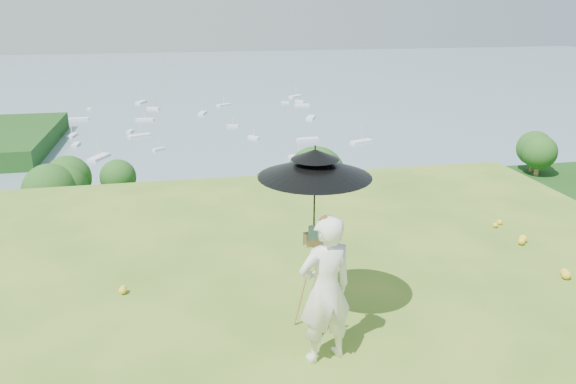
{
  "coord_description": "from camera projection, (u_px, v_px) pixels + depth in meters",
  "views": [
    {
      "loc": [
        -0.96,
        -5.57,
        3.88
      ],
      "look_at": [
        0.69,
        2.75,
        1.0
      ],
      "focal_mm": 35.0,
      "sensor_mm": 36.0,
      "label": 1
    }
  ],
  "objects": [
    {
      "name": "harbor_town",
      "position": [
        192.0,
        232.0,
        85.73
      ],
      "size": [
        110.0,
        22.0,
        5.0
      ],
      "primitive_type": null,
      "color": "silver",
      "rests_on": "shoreline_tier"
    },
    {
      "name": "shoreline_tier",
      "position": [
        194.0,
        271.0,
        87.82
      ],
      "size": [
        170.0,
        28.0,
        8.0
      ],
      "primitive_type": "cube",
      "color": "gray",
      "rests_on": "bay_water"
    },
    {
      "name": "moored_boats",
      "position": [
        139.0,
        137.0,
        164.64
      ],
      "size": [
        140.0,
        140.0,
        0.7
      ],
      "primitive_type": null,
      "color": "white",
      "rests_on": "bay_water"
    },
    {
      "name": "field_easel",
      "position": [
        314.0,
        277.0,
        6.8
      ],
      "size": [
        0.66,
        0.66,
        1.43
      ],
      "primitive_type": null,
      "rotation": [
        0.0,
        0.0,
        0.26
      ],
      "color": "#9E6E42",
      "rests_on": "ground"
    },
    {
      "name": "bay_water",
      "position": [
        179.0,
        95.0,
        240.44
      ],
      "size": [
        700.0,
        700.0,
        0.0
      ],
      "primitive_type": "plane",
      "color": "slate",
      "rests_on": "ground"
    },
    {
      "name": "painter",
      "position": [
        325.0,
        290.0,
        6.18
      ],
      "size": [
        0.72,
        0.55,
        1.76
      ],
      "primitive_type": "imported",
      "rotation": [
        0.0,
        0.0,
        3.37
      ],
      "color": "white",
      "rests_on": "ground"
    },
    {
      "name": "wildflowers",
      "position": [
        272.0,
        334.0,
        6.81
      ],
      "size": [
        10.0,
        10.5,
        0.12
      ],
      "primitive_type": null,
      "color": "yellow",
      "rests_on": "ground"
    },
    {
      "name": "ground",
      "position": [
        276.0,
        350.0,
        6.59
      ],
      "size": [
        14.0,
        14.0,
        0.0
      ],
      "primitive_type": "plane",
      "color": "#467320",
      "rests_on": "ground"
    },
    {
      "name": "slope_trees",
      "position": [
        199.0,
        256.0,
        43.92
      ],
      "size": [
        110.0,
        50.0,
        6.0
      ],
      "primitive_type": null,
      "color": "#144516",
      "rests_on": "forest_slope"
    },
    {
      "name": "painter_cap",
      "position": [
        327.0,
        220.0,
        5.91
      ],
      "size": [
        0.21,
        0.24,
        0.1
      ],
      "primitive_type": null,
      "rotation": [
        0.0,
        0.0,
        0.08
      ],
      "color": "pink",
      "rests_on": "painter"
    },
    {
      "name": "sun_umbrella",
      "position": [
        314.0,
        195.0,
        6.49
      ],
      "size": [
        1.4,
        1.4,
        1.18
      ],
      "primitive_type": null,
      "rotation": [
        0.0,
        0.0,
        0.06
      ],
      "color": "black",
      "rests_on": "field_easel"
    }
  ]
}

